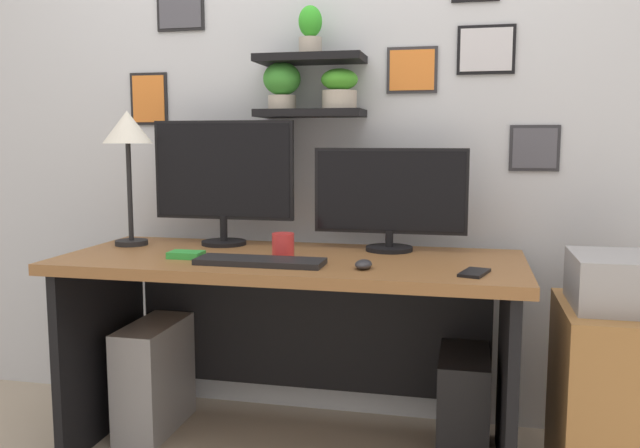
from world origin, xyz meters
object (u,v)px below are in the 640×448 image
Objects in this scene: drawer_cabinet at (626,402)px; printer at (634,282)px; desk at (294,309)px; computer_tower_left at (154,376)px; cell_phone at (474,273)px; coffee_mug at (283,246)px; scissors_tray at (186,255)px; monitor_left at (223,176)px; keyboard at (260,261)px; computer_tower_right at (463,404)px; monitor_right at (390,197)px; desk_lamp at (128,136)px; computer_mouse at (363,264)px.

printer is (0.00, 0.00, 0.40)m from drawer_cabinet.
desk reaches higher than computer_tower_left.
coffee_mug is (-0.67, 0.15, 0.04)m from cell_phone.
scissors_tray is at bearing -167.16° from coffee_mug.
cell_phone is at bearing -21.88° from monitor_left.
keyboard is 0.93m from computer_tower_right.
monitor_right is 4.17× the size of cell_phone.
computer_tower_right is (0.69, 0.28, -0.56)m from keyboard.
desk_lamp is 4.46× the size of scissors_tray.
computer_tower_right is at bearing 1.73° from computer_tower_left.
computer_mouse is at bearing -165.63° from cell_phone.
desk_lamp is 1.45m from cell_phone.
monitor_left is 0.54m from keyboard.
printer is (1.15, -0.10, 0.18)m from desk.
desk_lamp is 1.34× the size of computer_tower_right.
coffee_mug is at bearing -37.99° from monitor_left.
drawer_cabinet is at bearing -4.03° from computer_tower_left.
monitor_right is at bearing 162.42° from printer.
drawer_cabinet is (0.82, -0.26, -0.64)m from monitor_right.
computer_tower_right is (-0.52, 0.16, -0.52)m from printer.
computer_mouse is 0.66m from scissors_tray.
computer_mouse is 0.87m from printer.
scissors_tray is (-0.02, -0.33, -0.26)m from monitor_left.
keyboard is 3.14× the size of cell_phone.
printer is at bearing 8.41° from computer_mouse.
keyboard is at bearing -105.38° from desk.
printer is (1.17, -0.01, -0.08)m from coffee_mug.
computer_mouse is 1.11m from desk_lamp.
coffee_mug is at bearing 179.51° from printer.
desk reaches higher than drawer_cabinet.
monitor_left is 0.41m from desk_lamp.
monitor_left is 1.67m from drawer_cabinet.
computer_tower_left is at bearing 141.35° from scissors_tray.
monitor_right is 1.54× the size of printer.
desk is at bearing 143.00° from computer_mouse.
scissors_tray is at bearing -177.44° from printer.
monitor_right is 0.43m from computer_mouse.
monitor_right is (0.34, 0.16, 0.42)m from desk.
drawer_cabinet is at bearing 5.88° from keyboard.
computer_mouse is at bearing -16.10° from desk_lamp.
desk is 3.80× the size of computer_tower_left.
computer_tower_right is at bearing 13.06° from coffee_mug.
desk is at bearing -25.77° from monitor_left.
monitor_left is 1.53× the size of printer.
computer_mouse is 0.17× the size of desk_lamp.
cell_phone reaches higher than computer_tower_left.
monitor_left is 0.42m from scissors_tray.
computer_tower_left is at bearing 164.36° from computer_mouse.
coffee_mug is at bearing -144.90° from monitor_right.
computer_tower_left is at bearing -178.27° from computer_tower_right.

